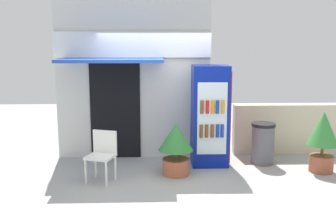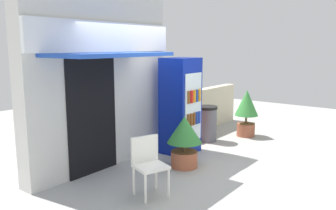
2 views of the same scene
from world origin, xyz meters
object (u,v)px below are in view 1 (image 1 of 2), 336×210
trash_bin (263,143)px  plastic_chair (102,152)px  potted_plant_near_shop (176,145)px  potted_plant_curbside (323,137)px  drink_cooler (210,116)px

trash_bin → plastic_chair: bearing=-164.6°
potted_plant_near_shop → potted_plant_curbside: potted_plant_curbside is taller
drink_cooler → potted_plant_near_shop: drink_cooler is taller
potted_plant_near_shop → trash_bin: potted_plant_near_shop is taller
potted_plant_near_shop → potted_plant_curbside: (2.65, 0.06, 0.11)m
drink_cooler → trash_bin: drink_cooler is taller
drink_cooler → potted_plant_curbside: (1.97, -0.50, -0.30)m
drink_cooler → trash_bin: bearing=0.6°
drink_cooler → potted_plant_near_shop: 0.98m
drink_cooler → potted_plant_curbside: bearing=-14.3°
potted_plant_near_shop → plastic_chair: bearing=-169.0°
drink_cooler → plastic_chair: (-1.94, -0.81, -0.45)m
plastic_chair → trash_bin: plastic_chair is taller
potted_plant_curbside → trash_bin: potted_plant_curbside is taller
plastic_chair → trash_bin: (2.97, 0.82, -0.10)m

